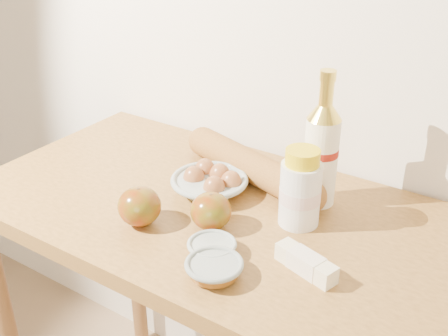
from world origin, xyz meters
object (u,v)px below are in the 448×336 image
Objects in this scene: table at (231,258)px; cream_bottle at (300,190)px; egg_bowl at (211,183)px; baguette at (251,166)px; bourbon_bottle at (321,152)px.

table is 0.25m from cream_bottle.
cream_bottle reaches higher than egg_bowl.
cream_bottle is 0.38× the size of baguette.
baguette reaches higher than egg_bowl.
table is at bearing -166.88° from cream_bottle.
egg_bowl is 0.47× the size of baguette.
bourbon_bottle is 0.11m from cream_bottle.
egg_bowl is at bearing -143.34° from bourbon_bottle.
baguette is at bearing 105.01° from table.
table is 3.96× the size of bourbon_bottle.
bourbon_bottle is 0.26m from egg_bowl.
cream_bottle reaches higher than table.
bourbon_bottle is (0.14, 0.14, 0.25)m from table.
table is 0.22m from baguette.
cream_bottle reaches higher than baguette.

